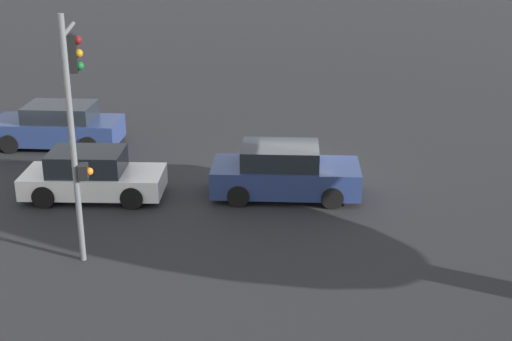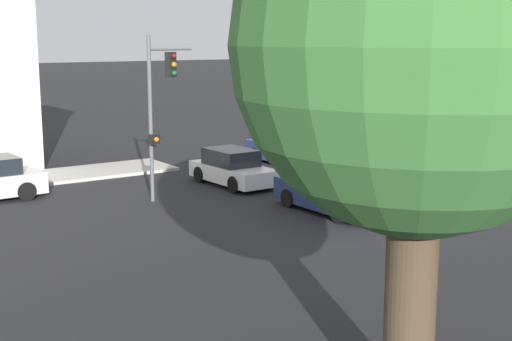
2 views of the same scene
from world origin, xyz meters
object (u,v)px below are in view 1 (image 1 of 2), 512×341
at_px(traffic_signal, 74,105).
at_px(crossing_car_0, 58,126).
at_px(crossing_car_2, 284,172).
at_px(crossing_car_1, 92,176).

height_order(traffic_signal, crossing_car_0, traffic_signal).
bearing_deg(crossing_car_2, crossing_car_1, -175.66).
bearing_deg(crossing_car_2, crossing_car_0, 152.29).
relative_size(traffic_signal, crossing_car_1, 1.44).
height_order(crossing_car_0, crossing_car_2, crossing_car_2).
distance_m(traffic_signal, crossing_car_1, 4.77).
xyz_separation_m(crossing_car_1, crossing_car_2, (-5.64, -0.42, 0.06)).
bearing_deg(crossing_car_0, crossing_car_1, 118.98).
height_order(crossing_car_1, crossing_car_2, crossing_car_2).
height_order(traffic_signal, crossing_car_1, traffic_signal).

